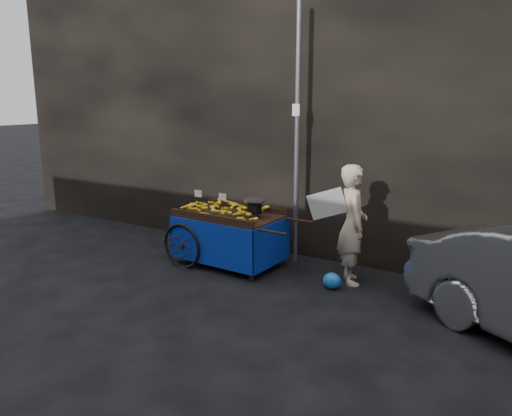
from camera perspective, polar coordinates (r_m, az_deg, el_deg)
The scene contains 6 objects.
ground at distance 7.24m, azimuth -2.47°, elevation -8.42°, with size 80.00×80.00×0.00m, color black.
building_wall at distance 8.87m, azimuth 9.25°, elevation 11.83°, with size 13.50×2.00×5.00m.
street_pole at distance 7.75m, azimuth 4.72°, elevation 8.20°, with size 0.12×0.10×4.00m.
banana_cart at distance 7.80m, azimuth -3.34°, elevation -1.29°, with size 2.20×1.13×1.18m.
vendor at distance 7.11m, azimuth 10.95°, elevation -1.86°, with size 0.94×0.74×1.70m.
plastic_bag at distance 7.03m, azimuth 8.67°, elevation -8.24°, with size 0.26×0.20×0.23m, color blue.
Camera 1 is at (3.82, -5.58, 2.60)m, focal length 35.00 mm.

